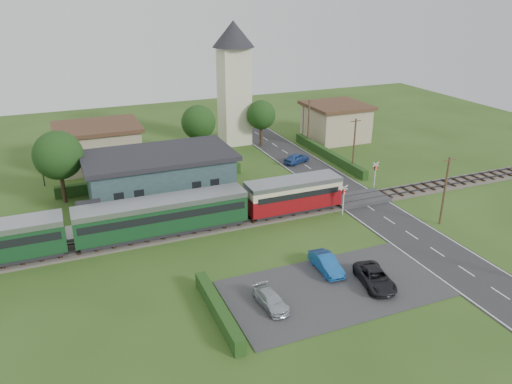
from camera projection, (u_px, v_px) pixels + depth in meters
name	position (u px, v px, depth m)	size (l,w,h in m)	color
ground	(285.00, 223.00, 49.81)	(120.00, 120.00, 0.00)	#2D4C19
railway_track	(277.00, 214.00, 51.48)	(76.00, 3.20, 0.49)	#4C443D
road	(369.00, 207.00, 53.33)	(6.00, 70.00, 0.05)	#28282B
car_park	(334.00, 288.00, 39.02)	(17.00, 9.00, 0.08)	#333335
crossing_deck	(359.00, 199.00, 54.96)	(6.20, 3.40, 0.45)	#333335
platform	(174.00, 217.00, 50.63)	(30.00, 3.00, 0.45)	gray
equipment_hut	(90.00, 216.00, 47.23)	(2.30, 2.30, 2.55)	beige
station_building	(160.00, 176.00, 54.64)	(16.00, 9.00, 5.30)	#2C4245
train	(128.00, 220.00, 45.41)	(43.20, 2.90, 3.40)	#232328
church_tower	(234.00, 74.00, 71.58)	(6.00, 6.00, 17.60)	beige
house_west	(98.00, 145.00, 64.80)	(10.80, 8.80, 5.50)	tan
house_east	(336.00, 121.00, 76.30)	(8.80, 8.80, 5.50)	tan
hedge_carpark	(218.00, 310.00, 35.45)	(0.80, 9.00, 1.20)	#193814
hedge_roadside	(328.00, 154.00, 68.26)	(0.80, 18.00, 1.20)	#193814
hedge_station	(153.00, 180.00, 59.27)	(22.00, 0.80, 1.30)	#193814
tree_a	(58.00, 155.00, 52.65)	(5.20, 5.20, 8.00)	#332316
tree_b	(198.00, 122.00, 66.83)	(4.60, 4.60, 7.34)	#332316
tree_c	(261.00, 115.00, 72.21)	(4.20, 4.20, 6.78)	#332316
utility_pole_b	(445.00, 190.00, 48.31)	(1.40, 0.22, 7.00)	#473321
utility_pole_c	(354.00, 145.00, 61.98)	(1.40, 0.22, 7.00)	#473321
utility_pole_d	(309.00, 123.00, 72.23)	(1.40, 0.22, 7.00)	#473321
crossing_signal_near	(344.00, 196.00, 50.90)	(0.84, 0.28, 3.28)	silver
crossing_signal_far	(375.00, 171.00, 57.55)	(0.84, 0.28, 3.28)	silver
streetlamp_west	(41.00, 162.00, 57.96)	(0.30, 0.30, 5.15)	#3F3F47
streetlamp_east	(303.00, 118.00, 77.36)	(0.30, 0.30, 5.15)	#3F3F47
car_on_road	(297.00, 158.00, 66.45)	(1.56, 3.88, 1.32)	#294B93
car_park_blue	(326.00, 263.00, 41.13)	(1.43, 4.11, 1.35)	#1652A0
car_park_silver	(271.00, 300.00, 36.58)	(1.52, 3.74, 1.09)	#B0B5BF
car_park_dark	(375.00, 278.00, 39.19)	(2.13, 4.62, 1.28)	black
pedestrian_near	(247.00, 198.00, 52.41)	(0.61, 0.40, 1.66)	gray
pedestrian_far	(99.00, 218.00, 47.81)	(0.91, 0.71, 1.88)	gray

